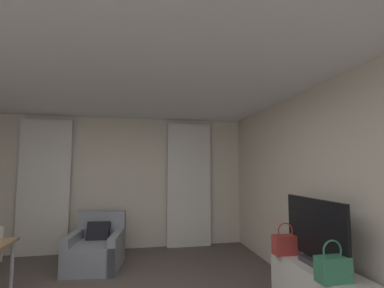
% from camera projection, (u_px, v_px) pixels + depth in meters
% --- Properties ---
extents(wall_window, '(5.12, 0.06, 2.60)m').
position_uv_depth(wall_window, '(121.00, 182.00, 5.39)').
color(wall_window, beige).
rests_on(wall_window, ground).
extents(wall_right, '(0.06, 6.12, 2.60)m').
position_uv_depth(wall_right, '(342.00, 194.00, 2.93)').
color(wall_right, beige).
rests_on(wall_right, ground).
extents(ceiling, '(5.12, 6.12, 0.06)m').
position_uv_depth(ceiling, '(104.00, 58.00, 2.55)').
color(ceiling, white).
rests_on(ceiling, wall_left).
extents(curtain_left_panel, '(0.90, 0.06, 2.50)m').
position_uv_depth(curtain_left_panel, '(44.00, 186.00, 4.99)').
color(curtain_left_panel, silver).
rests_on(curtain_left_panel, ground).
extents(curtain_right_panel, '(0.90, 0.06, 2.50)m').
position_uv_depth(curtain_right_panel, '(189.00, 184.00, 5.53)').
color(curtain_right_panel, silver).
rests_on(curtain_right_panel, ground).
extents(armchair, '(0.89, 0.96, 0.83)m').
position_uv_depth(armchair, '(96.00, 250.00, 4.30)').
color(armchair, gray).
rests_on(armchair, ground).
extents(tv_flatscreen, '(0.20, 0.95, 0.69)m').
position_uv_depth(tv_flatscreen, '(315.00, 233.00, 2.85)').
color(tv_flatscreen, '#333338').
rests_on(tv_flatscreen, tv_console).
extents(handbag_primary, '(0.30, 0.14, 0.37)m').
position_uv_depth(handbag_primary, '(286.00, 244.00, 3.16)').
color(handbag_primary, '#B73833').
rests_on(handbag_primary, tv_console).
extents(handbag_secondary, '(0.30, 0.14, 0.37)m').
position_uv_depth(handbag_secondary, '(333.00, 268.00, 2.40)').
color(handbag_secondary, '#387F5B').
rests_on(handbag_secondary, tv_console).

